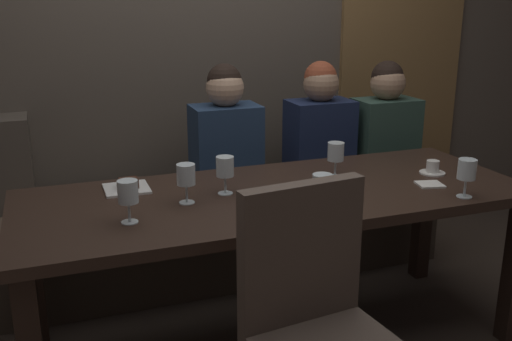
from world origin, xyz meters
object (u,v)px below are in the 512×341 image
Objects in this scene: wine_glass_end_left at (186,177)px; wine_glass_center_front at (322,186)px; dining_table at (277,211)px; banquette_bench at (230,240)px; wine_glass_near_right at (467,171)px; wine_glass_near_left at (225,168)px; diner_far_end at (385,129)px; diner_bearded at (320,132)px; chair_near_side at (318,317)px; dessert_plate at (127,187)px; espresso_cup at (433,168)px; diner_redhead at (226,140)px; wine_glass_end_right at (336,153)px; wine_glass_far_right at (128,194)px.

wine_glass_end_left and wine_glass_center_front have the same top height.
dining_table is 0.88× the size of banquette_bench.
wine_glass_near_right is 1.00× the size of wine_glass_near_left.
wine_glass_end_left is (-1.35, -0.68, 0.05)m from diner_far_end.
wine_glass_center_front is at bearing -87.06° from banquette_bench.
wine_glass_near_left is 1.00× the size of wine_glass_end_left.
diner_bearded is at bearing 40.82° from wine_glass_near_left.
wine_glass_near_left is at bearing -152.02° from diner_far_end.
chair_near_side is 0.81m from wine_glass_end_left.
chair_near_side is at bearing -128.38° from diner_far_end.
diner_far_end reaches higher than dessert_plate.
dessert_plate is at bearing 138.96° from wine_glass_center_front.
chair_near_side is at bearing -96.00° from banquette_bench.
wine_glass_near_right is 1.16m from wine_glass_end_left.
diner_bearded reaches higher than wine_glass_end_left.
diner_redhead is at bearing 138.62° from espresso_cup.
wine_glass_end_right is 0.56m from wine_glass_near_left.
wine_glass_end_right is 1.00× the size of wine_glass_far_right.
diner_redhead is 0.69m from wine_glass_near_left.
espresso_cup reaches higher than dining_table.
diner_bearded reaches higher than dessert_plate.
espresso_cup is (0.08, 0.33, -0.09)m from wine_glass_near_right.
wine_glass_end_right is (-0.62, -0.56, 0.05)m from diner_far_end.
wine_glass_far_right is (-1.20, -0.86, 0.04)m from diner_bearded.
wine_glass_far_right is at bearing 131.18° from chair_near_side.
espresso_cup is at bearing -3.07° from wine_glass_near_left.
espresso_cup is at bearing 23.12° from wine_glass_center_front.
chair_near_side is 1.20m from espresso_cup.
wine_glass_near_left is 1.00× the size of wine_glass_far_right.
wine_glass_center_front is at bearing 178.79° from wine_glass_near_right.
wine_glass_end_right is at bearing 59.72° from chair_near_side.
wine_glass_near_left is at bearing -108.55° from banquette_bench.
diner_bearded is at bearing 37.19° from wine_glass_end_left.
espresso_cup is (0.74, 0.32, -0.09)m from wine_glass_center_front.
wine_glass_end_right is 1.37× the size of espresso_cup.
wine_glass_near_left is 0.19m from wine_glass_end_left.
diner_redhead reaches higher than dessert_plate.
espresso_cup is at bearing -13.97° from wine_glass_end_right.
wine_glass_far_right is at bearing -167.23° from dining_table.
wine_glass_end_right is 0.48m from espresso_cup.
dessert_plate reaches higher than banquette_bench.
wine_glass_far_right is (-0.65, -0.15, 0.20)m from dining_table.
wine_glass_near_left is at bearing 95.14° from chair_near_side.
espresso_cup is (0.81, -0.71, -0.05)m from diner_redhead.
diner_bearded reaches higher than dining_table.
chair_near_side reaches higher than wine_glass_near_right.
wine_glass_end_right is (0.34, 0.11, 0.20)m from dining_table.
chair_near_side is at bearing -95.48° from diner_redhead.
espresso_cup is 1.42m from dessert_plate.
wine_glass_far_right is 0.73m from wine_glass_center_front.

